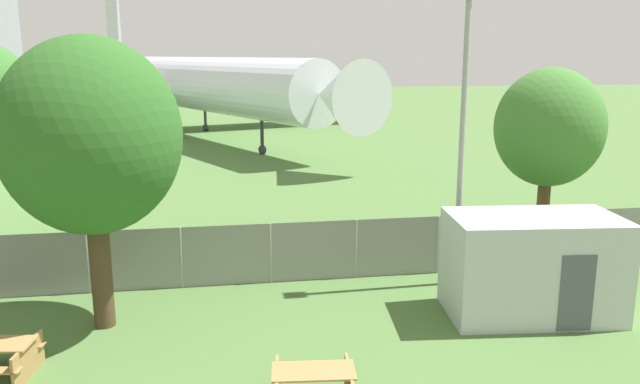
% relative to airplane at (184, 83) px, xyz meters
% --- Properties ---
extents(perimeter_fence, '(56.07, 0.07, 1.80)m').
position_rel_airplane_xyz_m(perimeter_fence, '(4.02, -35.60, -3.37)').
color(perimeter_fence, gray).
rests_on(perimeter_fence, ground).
extents(airplane, '(36.07, 43.58, 12.46)m').
position_rel_airplane_xyz_m(airplane, '(0.00, 0.00, 0.00)').
color(airplane, silver).
rests_on(airplane, ground).
extents(portable_cabin, '(4.44, 2.73, 2.60)m').
position_rel_airplane_xyz_m(portable_cabin, '(10.41, -38.93, -2.96)').
color(portable_cabin, silver).
rests_on(portable_cabin, ground).
extents(picnic_bench_open_grass, '(1.70, 1.55, 0.76)m').
position_rel_airplane_xyz_m(picnic_bench_open_grass, '(4.25, -42.34, -3.80)').
color(picnic_bench_open_grass, '#A37A47').
rests_on(picnic_bench_open_grass, ground).
extents(tree_near_hangar, '(3.71, 3.71, 6.14)m').
position_rel_airplane_xyz_m(tree_near_hangar, '(13.89, -33.08, -0.19)').
color(tree_near_hangar, brown).
rests_on(tree_near_hangar, ground).
extents(tree_far_right, '(4.20, 4.20, 7.02)m').
position_rel_airplane_xyz_m(tree_far_right, '(-0.29, -37.89, 0.41)').
color(tree_far_right, '#4C3823').
rests_on(tree_far_right, ground).
extents(light_mast, '(0.44, 0.44, 8.40)m').
position_rel_airplane_xyz_m(light_mast, '(9.34, -36.52, 0.82)').
color(light_mast, '#99999E').
rests_on(light_mast, ground).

